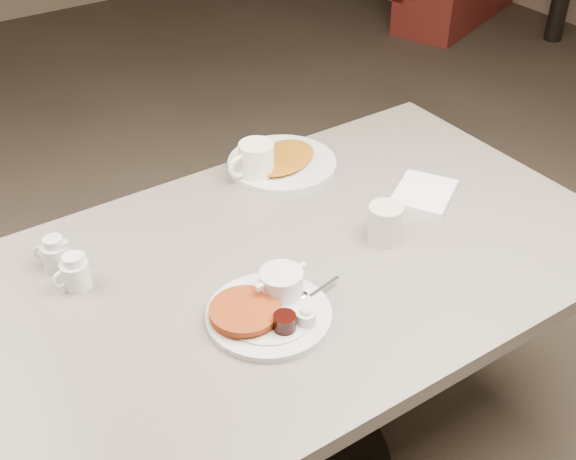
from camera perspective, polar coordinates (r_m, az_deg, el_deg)
diner_table at (r=1.78m, az=0.36°, el=-6.59°), size 1.50×0.90×0.75m
main_plate at (r=1.51m, az=-1.53°, el=-5.92°), size 0.32×0.27×0.07m
coffee_mug_near at (r=1.72m, az=7.52°, el=0.61°), size 0.12×0.10×0.09m
napkin at (r=1.90m, az=10.41°, el=2.77°), size 0.22×0.20×0.02m
coffee_mug_far at (r=1.93m, az=-2.52°, el=5.31°), size 0.13×0.09×0.10m
creamer_left at (r=1.64m, az=-16.09°, el=-3.16°), size 0.09×0.07×0.08m
creamer_right at (r=1.70m, az=-17.48°, el=-1.80°), size 0.08×0.08×0.08m
hash_plate at (r=2.00m, az=-0.47°, el=5.30°), size 0.39×0.39×0.04m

